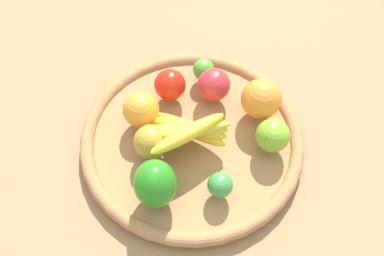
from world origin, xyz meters
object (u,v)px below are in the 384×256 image
apple_0 (170,85)px  banana_bunch (188,130)px  orange_0 (261,99)px  apple_1 (151,142)px  apple_3 (214,85)px  bell_pepper (155,184)px  lime_0 (220,185)px  lime_1 (204,70)px  orange_1 (141,110)px  apple_2 (273,136)px

apple_0 → banana_bunch: bearing=-61.9°
orange_0 → apple_1: (-0.20, -0.13, -0.01)m
banana_bunch → apple_3: bearing=75.3°
apple_0 → bell_pepper: (0.02, -0.24, 0.01)m
apple_0 → lime_0: size_ratio=1.41×
banana_bunch → lime_1: size_ratio=3.45×
orange_1 → apple_2: 0.26m
apple_2 → apple_1: bearing=-167.4°
bell_pepper → lime_0: 0.12m
apple_1 → lime_0: (0.14, -0.06, -0.01)m
apple_0 → apple_2: bearing=-23.0°
orange_1 → apple_1: 0.08m
apple_1 → apple_2: bearing=12.6°
banana_bunch → apple_2: 0.16m
banana_bunch → lime_1: bearing=88.2°
apple_0 → lime_0: 0.25m
apple_3 → lime_0: bearing=-79.1°
orange_1 → lime_1: size_ratio=1.56×
orange_0 → lime_0: size_ratio=1.74×
apple_3 → apple_1: apple_3 is taller
banana_bunch → orange_0: orange_0 is taller
apple_3 → bell_pepper: size_ratio=0.73×
lime_1 → apple_2: 0.22m
orange_1 → banana_bunch: bearing=-18.4°
apple_2 → banana_bunch: bearing=-174.2°
apple_3 → orange_0: size_ratio=0.85×
apple_3 → apple_2: (0.13, -0.11, -0.00)m
bell_pepper → apple_2: (0.20, 0.14, -0.01)m
apple_0 → lime_1: 0.09m
orange_0 → lime_1: 0.15m
bell_pepper → orange_0: 0.28m
apple_3 → lime_1: apple_3 is taller
apple_1 → lime_0: apple_1 is taller
orange_1 → apple_2: size_ratio=1.11×
orange_1 → apple_1: size_ratio=1.08×
banana_bunch → apple_0: size_ratio=2.44×
banana_bunch → orange_0: size_ratio=1.98×
apple_3 → orange_1: (-0.13, -0.09, 0.00)m
apple_0 → orange_1: size_ratio=0.90×
orange_0 → lime_1: orange_0 is taller
apple_3 → apple_1: 0.19m
orange_0 → apple_2: orange_0 is taller
apple_1 → lime_0: 0.15m
apple_0 → apple_2: size_ratio=1.00×
banana_bunch → lime_0: bearing=-52.4°
apple_3 → orange_1: orange_1 is taller
apple_2 → apple_1: apple_1 is taller
lime_0 → apple_0: bearing=122.8°
apple_3 → apple_2: size_ratio=1.05×
apple_3 → orange_0: (0.10, -0.03, 0.01)m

